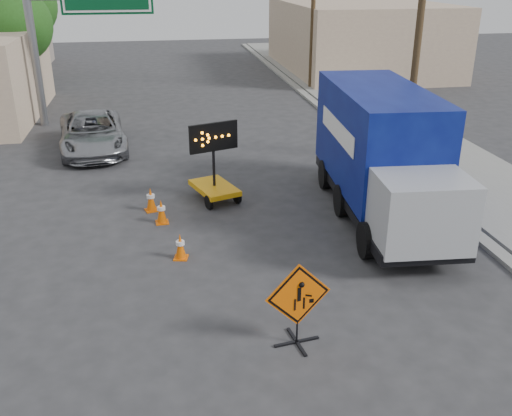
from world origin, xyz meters
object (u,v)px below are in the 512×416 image
object	(u,v)px
arrow_board	(214,183)
pickup_truck	(92,133)
construction_sign	(298,302)
box_truck	(381,161)

from	to	relation	value
arrow_board	pickup_truck	distance (m)	7.40
construction_sign	arrow_board	size ratio (longest dim) A/B	0.70
pickup_truck	box_truck	xyz separation A→B (m)	(8.93, -8.08, 0.93)
arrow_board	box_truck	xyz separation A→B (m)	(4.68, -2.02, 1.10)
construction_sign	arrow_board	xyz separation A→B (m)	(-0.79, 7.80, -0.36)
arrow_board	pickup_truck	world-z (taller)	arrow_board
pickup_truck	box_truck	size ratio (longest dim) A/B	0.68
construction_sign	pickup_truck	bearing A→B (deg)	101.68
construction_sign	pickup_truck	xyz separation A→B (m)	(-5.03, 13.86, -0.19)
construction_sign	arrow_board	distance (m)	7.85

